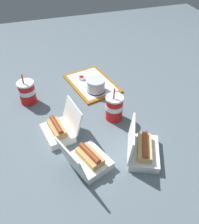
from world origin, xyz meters
TOP-DOWN VIEW (x-y plane):
  - ground_plane at (0.00, 0.00)m, footprint 3.20×3.20m
  - food_tray at (-0.30, 0.05)m, footprint 0.42×0.33m
  - cake_container at (-0.21, 0.05)m, footprint 0.12×0.12m
  - ketchup_cup at (-0.36, -0.01)m, footprint 0.04×0.04m
  - napkin_stack at (-0.31, 0.01)m, footprint 0.11×0.11m
  - plastic_fork at (-0.40, 0.08)m, footprint 0.11×0.04m
  - clamshell_hotdog_front at (0.10, -0.24)m, footprint 0.21×0.21m
  - clamshell_hotdog_corner at (0.34, -0.15)m, footprint 0.24×0.24m
  - clamshell_hotdog_back at (0.36, 0.11)m, footprint 0.25×0.22m
  - soda_cup_right at (0.06, 0.07)m, footprint 0.10×0.10m
  - soda_cup_back at (-0.23, -0.37)m, footprint 0.10×0.10m

SIDE VIEW (x-z plane):
  - ground_plane at x=0.00m, z-range 0.00..0.00m
  - food_tray at x=-0.30m, z-range 0.00..0.01m
  - napkin_stack at x=-0.31m, z-range 0.01..0.02m
  - plastic_fork at x=-0.40m, z-range 0.01..0.02m
  - ketchup_cup at x=-0.36m, z-range 0.01..0.04m
  - clamshell_hotdog_front at x=0.10m, z-range -0.04..0.13m
  - clamshell_hotdog_back at x=0.36m, z-range -0.05..0.13m
  - clamshell_hotdog_corner at x=0.34m, z-range -0.05..0.13m
  - cake_container at x=-0.21m, z-range 0.01..0.09m
  - soda_cup_back at x=-0.23m, z-range -0.03..0.17m
  - soda_cup_right at x=0.06m, z-range -0.03..0.18m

